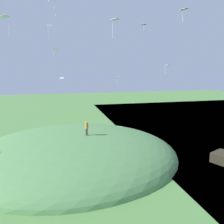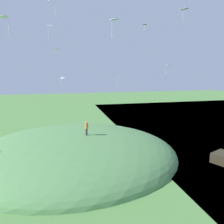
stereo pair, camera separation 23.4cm
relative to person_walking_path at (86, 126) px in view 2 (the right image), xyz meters
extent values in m
plane|color=#558943|center=(-4.95, -5.06, -4.35)|extent=(160.00, 160.00, 0.00)
ellipsoid|color=#578B4F|center=(1.61, -1.59, -4.35)|extent=(27.74, 24.63, 6.49)
cube|color=#333132|center=(0.00, 0.00, -0.71)|extent=(0.26, 0.20, 0.87)
cylinder|color=orange|center=(0.00, 0.00, 0.07)|extent=(0.54, 0.54, 0.69)
sphere|color=tan|center=(0.00, 0.00, 0.55)|extent=(0.26, 0.26, 0.26)
cube|color=white|center=(-13.09, -0.72, 14.72)|extent=(1.04, 1.17, 0.04)
cylinder|color=white|center=(-12.85, -0.58, 13.76)|extent=(0.25, 0.08, 1.43)
cube|color=white|center=(3.44, -12.12, 10.36)|extent=(0.95, 0.72, 0.14)
cylinder|color=white|center=(3.72, -11.85, 9.50)|extent=(0.07, 0.13, 1.28)
cube|color=#F1E1CE|center=(-5.83, -6.32, 5.98)|extent=(0.88, 1.05, 0.22)
cylinder|color=#F1E1CE|center=(-5.63, -6.37, 5.10)|extent=(0.07, 0.05, 1.32)
cube|color=white|center=(-10.76, 0.11, 7.59)|extent=(0.76, 0.66, 0.04)
cylinder|color=white|center=(-10.47, -0.11, 6.96)|extent=(0.14, 0.05, 0.95)
cube|color=white|center=(-2.00, 6.41, 11.40)|extent=(0.80, 0.89, 0.04)
cylinder|color=white|center=(-1.83, 6.17, 10.48)|extent=(0.04, 0.17, 1.46)
cube|color=white|center=(3.43, -4.62, 15.65)|extent=(1.37, 1.14, 0.27)
cylinder|color=white|center=(3.22, -4.82, 14.53)|extent=(0.28, 0.18, 1.64)
cube|color=white|center=(-11.72, -11.13, 14.79)|extent=(0.98, 0.92, 0.10)
cylinder|color=white|center=(-11.67, -11.04, 14.09)|extent=(0.09, 0.08, 1.00)
cube|color=white|center=(3.89, 0.16, 11.79)|extent=(0.63, 0.45, 0.15)
cylinder|color=white|center=(4.03, 0.32, 10.99)|extent=(0.05, 0.07, 1.29)
cube|color=white|center=(2.56, -13.69, 5.59)|extent=(0.93, 0.87, 0.19)
cylinder|color=white|center=(2.68, -13.89, 4.52)|extent=(0.30, 0.16, 1.75)
cube|color=white|center=(7.13, 6.63, 11.09)|extent=(0.67, 0.83, 0.15)
cylinder|color=white|center=(6.87, 6.41, 10.30)|extent=(0.20, 0.11, 1.22)
camera|label=1|loc=(3.20, 26.52, 6.88)|focal=35.06mm
camera|label=2|loc=(2.97, 26.58, 6.88)|focal=35.06mm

